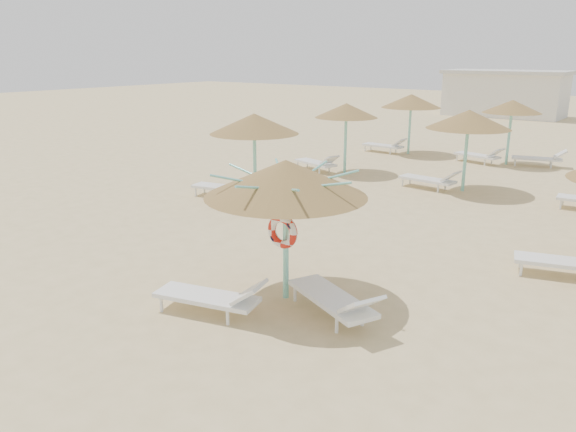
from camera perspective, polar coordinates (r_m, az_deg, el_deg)
The scene contains 6 objects.
ground at distance 10.76m, azimuth -1.03°, elevation -8.26°, with size 120.00×120.00×0.00m, color #D7B983.
main_palapa at distance 10.03m, azimuth -0.23°, elevation 3.78°, with size 2.95×2.95×2.64m.
lounger_main_a at distance 10.03m, azimuth -7.60°, elevation -8.11°, with size 2.11×1.08×0.73m.
lounger_main_b at distance 9.82m, azimuth 4.90°, elevation -8.44°, with size 2.20×1.47×0.77m.
palapa_field at distance 18.31m, azimuth 24.32°, elevation 8.10°, with size 18.44×14.06×2.70m.
service_hut at distance 44.49m, azimuth 21.18°, elevation 11.56°, with size 8.40×4.40×3.25m.
Camera 1 is at (5.96, -7.76, 4.46)m, focal length 35.00 mm.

